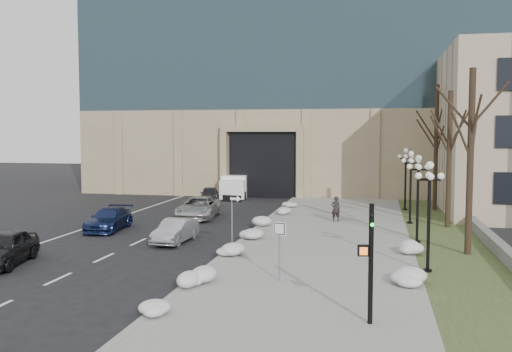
% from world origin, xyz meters
% --- Properties ---
extents(ground, '(160.00, 160.00, 0.00)m').
position_xyz_m(ground, '(0.00, 0.00, 0.00)').
color(ground, black).
rests_on(ground, ground).
extents(sidewalk, '(9.00, 40.00, 0.12)m').
position_xyz_m(sidewalk, '(3.50, 14.00, 0.06)').
color(sidewalk, gray).
rests_on(sidewalk, ground).
extents(curb, '(0.30, 40.00, 0.14)m').
position_xyz_m(curb, '(-1.00, 14.00, 0.07)').
color(curb, gray).
rests_on(curb, ground).
extents(grass_strip, '(4.00, 40.00, 0.10)m').
position_xyz_m(grass_strip, '(10.00, 14.00, 0.05)').
color(grass_strip, '#384824').
rests_on(grass_strip, ground).
extents(stone_wall, '(0.50, 30.00, 0.70)m').
position_xyz_m(stone_wall, '(12.00, 16.00, 0.35)').
color(stone_wall, slate).
rests_on(stone_wall, ground).
extents(office_tower, '(40.00, 24.70, 36.00)m').
position_xyz_m(office_tower, '(-2.01, 43.58, 18.49)').
color(office_tower, tan).
rests_on(office_tower, ground).
extents(car_a, '(2.69, 4.79, 1.54)m').
position_xyz_m(car_a, '(-10.21, 3.77, 0.77)').
color(car_a, black).
rests_on(car_a, ground).
extents(car_b, '(1.53, 3.94, 1.28)m').
position_xyz_m(car_b, '(-4.46, 10.26, 0.64)').
color(car_b, '#A3A4AB').
rests_on(car_b, ground).
extents(car_c, '(2.30, 4.77, 1.34)m').
position_xyz_m(car_c, '(-9.78, 13.16, 0.67)').
color(car_c, '#16234E').
rests_on(car_c, ground).
extents(car_d, '(2.93, 5.52, 1.48)m').
position_xyz_m(car_d, '(-5.88, 18.87, 0.74)').
color(car_d, '#B8B8B8').
rests_on(car_d, ground).
extents(car_e, '(2.32, 3.99, 1.28)m').
position_xyz_m(car_e, '(-7.87, 28.18, 0.64)').
color(car_e, '#2D2C31').
rests_on(car_e, ground).
extents(pedestrian, '(0.71, 0.60, 1.66)m').
position_xyz_m(pedestrian, '(3.57, 18.68, 0.95)').
color(pedestrian, black).
rests_on(pedestrian, sidewalk).
extents(box_truck, '(3.08, 6.70, 2.05)m').
position_xyz_m(box_truck, '(-6.59, 32.29, 0.99)').
color(box_truck, white).
rests_on(box_truck, ground).
extents(one_way_sign, '(1.06, 0.37, 2.83)m').
position_xyz_m(one_way_sign, '(-0.73, 8.65, 2.34)').
color(one_way_sign, slate).
rests_on(one_way_sign, ground).
extents(keep_sign, '(0.52, 0.17, 2.46)m').
position_xyz_m(keep_sign, '(2.44, 3.18, 1.81)').
color(keep_sign, slate).
rests_on(keep_sign, ground).
extents(traffic_signal, '(0.66, 0.87, 3.82)m').
position_xyz_m(traffic_signal, '(5.96, -1.22, 1.90)').
color(traffic_signal, black).
rests_on(traffic_signal, ground).
extents(snow_clump_a, '(1.10, 1.60, 0.36)m').
position_xyz_m(snow_clump_a, '(-0.82, -2.07, 0.30)').
color(snow_clump_a, white).
rests_on(snow_clump_a, sidewalk).
extents(snow_clump_b, '(1.10, 1.60, 0.36)m').
position_xyz_m(snow_clump_b, '(-0.68, 1.95, 0.30)').
color(snow_clump_b, white).
rests_on(snow_clump_b, sidewalk).
extents(snow_clump_c, '(1.10, 1.60, 0.36)m').
position_xyz_m(snow_clump_c, '(-0.44, 7.31, 0.30)').
color(snow_clump_c, white).
rests_on(snow_clump_c, sidewalk).
extents(snow_clump_d, '(1.10, 1.60, 0.36)m').
position_xyz_m(snow_clump_d, '(-0.72, 11.88, 0.30)').
color(snow_clump_d, white).
rests_on(snow_clump_d, sidewalk).
extents(snow_clump_e, '(1.10, 1.60, 0.36)m').
position_xyz_m(snow_clump_e, '(-0.75, 16.25, 0.30)').
color(snow_clump_e, white).
rests_on(snow_clump_e, sidewalk).
extents(snow_clump_f, '(1.10, 1.60, 0.36)m').
position_xyz_m(snow_clump_f, '(-0.42, 21.02, 0.30)').
color(snow_clump_f, white).
rests_on(snow_clump_f, sidewalk).
extents(snow_clump_g, '(1.10, 1.60, 0.36)m').
position_xyz_m(snow_clump_g, '(-0.37, 25.53, 0.30)').
color(snow_clump_g, white).
rests_on(snow_clump_g, sidewalk).
extents(snow_clump_h, '(1.10, 1.60, 0.36)m').
position_xyz_m(snow_clump_h, '(7.32, 3.56, 0.30)').
color(snow_clump_h, white).
rests_on(snow_clump_h, sidewalk).
extents(snow_clump_i, '(1.10, 1.60, 0.36)m').
position_xyz_m(snow_clump_i, '(7.68, 9.43, 0.30)').
color(snow_clump_i, white).
rests_on(snow_clump_i, sidewalk).
extents(lamppost_a, '(1.18, 1.18, 4.76)m').
position_xyz_m(lamppost_a, '(8.30, 6.00, 3.07)').
color(lamppost_a, black).
rests_on(lamppost_a, ground).
extents(lamppost_b, '(1.18, 1.18, 4.76)m').
position_xyz_m(lamppost_b, '(8.30, 12.50, 3.07)').
color(lamppost_b, black).
rests_on(lamppost_b, ground).
extents(lamppost_c, '(1.18, 1.18, 4.76)m').
position_xyz_m(lamppost_c, '(8.30, 19.00, 3.07)').
color(lamppost_c, black).
rests_on(lamppost_c, ground).
extents(lamppost_d, '(1.18, 1.18, 4.76)m').
position_xyz_m(lamppost_d, '(8.30, 25.50, 3.07)').
color(lamppost_d, black).
rests_on(lamppost_d, ground).
extents(tree_near, '(3.20, 3.20, 9.00)m').
position_xyz_m(tree_near, '(10.50, 10.00, 5.83)').
color(tree_near, black).
rests_on(tree_near, ground).
extents(tree_mid, '(3.20, 3.20, 8.50)m').
position_xyz_m(tree_mid, '(10.50, 18.00, 5.50)').
color(tree_mid, black).
rests_on(tree_mid, ground).
extents(tree_far, '(3.20, 3.20, 9.50)m').
position_xyz_m(tree_far, '(10.50, 26.00, 6.15)').
color(tree_far, black).
rests_on(tree_far, ground).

